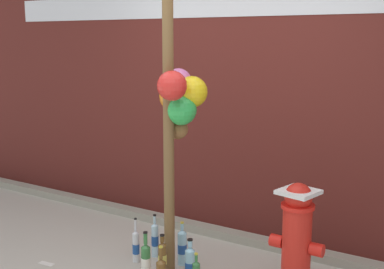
% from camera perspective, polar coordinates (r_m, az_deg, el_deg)
% --- Properties ---
extents(building_wall, '(10.00, 0.21, 3.71)m').
position_cam_1_polar(building_wall, '(4.98, 6.04, 10.32)').
color(building_wall, '#561E19').
rests_on(building_wall, ground_plane).
extents(curb_strip, '(8.00, 0.12, 0.08)m').
position_cam_1_polar(curb_strip, '(5.00, 3.75, -10.93)').
color(curb_strip, gray).
rests_on(curb_strip, ground_plane).
extents(memorial_post, '(0.46, 0.51, 2.95)m').
position_cam_1_polar(memorial_post, '(4.02, -1.74, 6.43)').
color(memorial_post, brown).
rests_on(memorial_post, ground_plane).
extents(fire_hydrant, '(0.41, 0.31, 0.83)m').
position_cam_1_polar(fire_hydrant, '(3.98, 11.49, -10.78)').
color(fire_hydrant, red).
rests_on(fire_hydrant, ground_plane).
extents(bottle_0, '(0.07, 0.07, 0.35)m').
position_cam_1_polar(bottle_0, '(4.23, -3.29, -13.49)').
color(bottle_0, brown).
rests_on(bottle_0, ground_plane).
extents(bottle_1, '(0.08, 0.08, 0.32)m').
position_cam_1_polar(bottle_1, '(4.22, -0.22, -13.88)').
color(bottle_1, '#93CCE0').
rests_on(bottle_1, ground_plane).
extents(bottle_2, '(0.06, 0.06, 0.38)m').
position_cam_1_polar(bottle_2, '(4.58, -4.10, -11.45)').
color(bottle_2, '#B2DBEA').
rests_on(bottle_2, ground_plane).
extents(bottle_4, '(0.06, 0.06, 0.39)m').
position_cam_1_polar(bottle_4, '(4.51, -6.20, -12.12)').
color(bottle_4, silver).
rests_on(bottle_4, ground_plane).
extents(bottle_5, '(0.07, 0.07, 0.42)m').
position_cam_1_polar(bottle_5, '(4.13, -5.11, -13.89)').
color(bottle_5, '#337038').
rests_on(bottle_5, ground_plane).
extents(bottle_7, '(0.08, 0.08, 0.37)m').
position_cam_1_polar(bottle_7, '(4.42, -1.08, -12.28)').
color(bottle_7, '#93CCE0').
rests_on(bottle_7, ground_plane).
extents(litter_2, '(0.15, 0.07, 0.01)m').
position_cam_1_polar(litter_2, '(4.66, -15.75, -13.52)').
color(litter_2, silver).
rests_on(litter_2, ground_plane).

